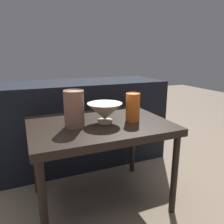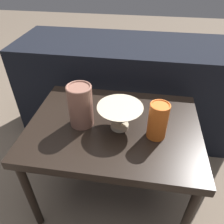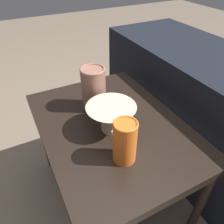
{
  "view_description": "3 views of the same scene",
  "coord_description": "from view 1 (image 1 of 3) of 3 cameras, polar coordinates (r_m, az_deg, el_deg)",
  "views": [
    {
      "loc": [
        -0.38,
        -1.1,
        0.88
      ],
      "look_at": [
        0.06,
        -0.03,
        0.57
      ],
      "focal_mm": 35.0,
      "sensor_mm": 36.0,
      "label": 1
    },
    {
      "loc": [
        0.11,
        -0.73,
        1.15
      ],
      "look_at": [
        -0.0,
        -0.03,
        0.6
      ],
      "focal_mm": 35.0,
      "sensor_mm": 36.0,
      "label": 2
    },
    {
      "loc": [
        0.61,
        -0.31,
        1.1
      ],
      "look_at": [
        0.04,
        -0.02,
        0.6
      ],
      "focal_mm": 35.0,
      "sensor_mm": 36.0,
      "label": 3
    }
  ],
  "objects": [
    {
      "name": "vase_colorful_right",
      "position": [
        1.23,
        5.44,
        1.34
      ],
      "size": [
        0.08,
        0.08,
        0.16
      ],
      "color": "orange",
      "rests_on": "table"
    },
    {
      "name": "vase_textured_left",
      "position": [
        1.14,
        -9.87,
        0.98
      ],
      "size": [
        0.11,
        0.11,
        0.19
      ],
      "color": "brown",
      "rests_on": "table"
    },
    {
      "name": "ground_plane",
      "position": [
        1.45,
        -3.02,
        -22.13
      ],
      "size": [
        8.0,
        8.0,
        0.0
      ],
      "primitive_type": "plane",
      "color": "#6B5B4C"
    },
    {
      "name": "bowl",
      "position": [
        1.2,
        -1.88,
        0.06
      ],
      "size": [
        0.19,
        0.19,
        0.11
      ],
      "color": "#C1B293",
      "rests_on": "table"
    },
    {
      "name": "couch_backdrop",
      "position": [
        1.82,
        -9.56,
        -2.69
      ],
      "size": [
        1.42,
        0.5,
        0.66
      ],
      "color": "black",
      "rests_on": "ground_plane"
    },
    {
      "name": "table",
      "position": [
        1.23,
        -3.3,
        -5.03
      ],
      "size": [
        0.76,
        0.56,
        0.51
      ],
      "color": "black",
      "rests_on": "ground_plane"
    }
  ]
}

